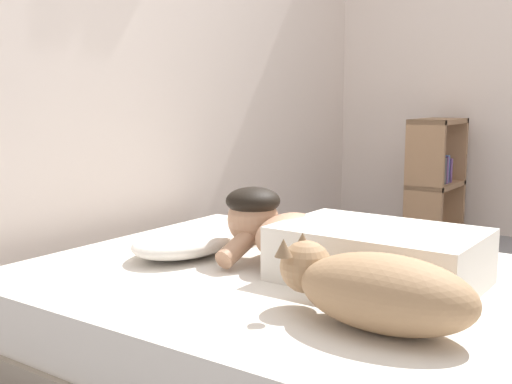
{
  "coord_description": "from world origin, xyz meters",
  "views": [
    {
      "loc": [
        -2.04,
        -0.75,
        0.89
      ],
      "look_at": [
        -0.16,
        0.58,
        0.54
      ],
      "focal_mm": 44.64,
      "sensor_mm": 36.0,
      "label": 1
    }
  ],
  "objects_px": {
    "dog": "(375,289)",
    "cell_phone": "(406,302)",
    "bed": "(313,320)",
    "pillow": "(189,240)",
    "person_lying": "(341,245)",
    "bookshelf": "(435,178)",
    "coffee_cup": "(248,236)"
  },
  "relations": [
    {
      "from": "bed",
      "to": "person_lying",
      "type": "relative_size",
      "value": 2.2
    },
    {
      "from": "bed",
      "to": "cell_phone",
      "type": "bearing_deg",
      "value": -102.09
    },
    {
      "from": "bed",
      "to": "cell_phone",
      "type": "xyz_separation_m",
      "value": [
        -0.08,
        -0.35,
        0.15
      ]
    },
    {
      "from": "pillow",
      "to": "coffee_cup",
      "type": "bearing_deg",
      "value": -21.25
    },
    {
      "from": "person_lying",
      "to": "bed",
      "type": "bearing_deg",
      "value": 145.27
    },
    {
      "from": "person_lying",
      "to": "pillow",
      "type": "bearing_deg",
      "value": 97.51
    },
    {
      "from": "dog",
      "to": "cell_phone",
      "type": "xyz_separation_m",
      "value": [
        0.23,
        0.01,
        -0.1
      ]
    },
    {
      "from": "pillow",
      "to": "person_lying",
      "type": "xyz_separation_m",
      "value": [
        0.08,
        -0.61,
        0.05
      ]
    },
    {
      "from": "bookshelf",
      "to": "pillow",
      "type": "bearing_deg",
      "value": 174.11
    },
    {
      "from": "person_lying",
      "to": "dog",
      "type": "distance_m",
      "value": 0.49
    },
    {
      "from": "pillow",
      "to": "person_lying",
      "type": "distance_m",
      "value": 0.61
    },
    {
      "from": "pillow",
      "to": "cell_phone",
      "type": "distance_m",
      "value": 0.91
    },
    {
      "from": "dog",
      "to": "bookshelf",
      "type": "xyz_separation_m",
      "value": [
        2.39,
        0.69,
        -0.01
      ]
    },
    {
      "from": "dog",
      "to": "coffee_cup",
      "type": "relative_size",
      "value": 4.6
    },
    {
      "from": "person_lying",
      "to": "cell_phone",
      "type": "distance_m",
      "value": 0.35
    },
    {
      "from": "bed",
      "to": "pillow",
      "type": "distance_m",
      "value": 0.58
    },
    {
      "from": "coffee_cup",
      "to": "cell_phone",
      "type": "bearing_deg",
      "value": -112.26
    },
    {
      "from": "pillow",
      "to": "cell_phone",
      "type": "xyz_separation_m",
      "value": [
        -0.08,
        -0.9,
        -0.05
      ]
    },
    {
      "from": "bed",
      "to": "cell_phone",
      "type": "height_order",
      "value": "cell_phone"
    },
    {
      "from": "dog",
      "to": "bookshelf",
      "type": "relative_size",
      "value": 0.77
    },
    {
      "from": "dog",
      "to": "bookshelf",
      "type": "distance_m",
      "value": 2.49
    },
    {
      "from": "coffee_cup",
      "to": "bookshelf",
      "type": "xyz_separation_m",
      "value": [
        1.83,
        -0.12,
        0.05
      ]
    },
    {
      "from": "bed",
      "to": "dog",
      "type": "relative_size",
      "value": 3.52
    },
    {
      "from": "bed",
      "to": "bookshelf",
      "type": "relative_size",
      "value": 2.7
    },
    {
      "from": "pillow",
      "to": "dog",
      "type": "bearing_deg",
      "value": -108.67
    },
    {
      "from": "pillow",
      "to": "coffee_cup",
      "type": "relative_size",
      "value": 4.16
    },
    {
      "from": "pillow",
      "to": "dog",
      "type": "height_order",
      "value": "dog"
    },
    {
      "from": "dog",
      "to": "coffee_cup",
      "type": "distance_m",
      "value": 0.99
    },
    {
      "from": "bed",
      "to": "dog",
      "type": "bearing_deg",
      "value": -130.29
    },
    {
      "from": "person_lying",
      "to": "cell_phone",
      "type": "bearing_deg",
      "value": -117.93
    },
    {
      "from": "pillow",
      "to": "bookshelf",
      "type": "bearing_deg",
      "value": -5.89
    },
    {
      "from": "pillow",
      "to": "person_lying",
      "type": "height_order",
      "value": "person_lying"
    }
  ]
}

